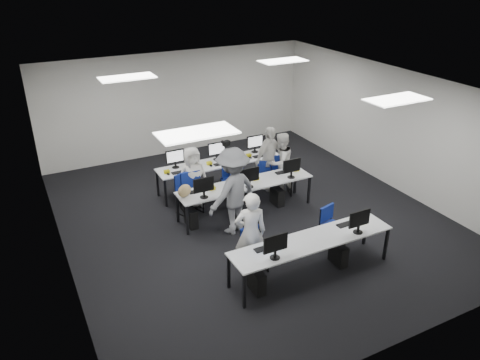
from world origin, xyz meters
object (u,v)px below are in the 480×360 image
chair_1 (332,233)px  photographer (233,191)px  student_3 (269,159)px  desk_front (312,242)px  chair_4 (281,182)px  chair_0 (254,257)px  chair_6 (232,186)px  chair_2 (189,201)px  chair_3 (233,189)px  chair_7 (262,179)px  desk_mid (246,186)px  chair_5 (188,194)px  student_2 (193,177)px  student_1 (281,162)px  student_0 (250,233)px

chair_1 → photographer: (-1.56, 1.40, 0.69)m
student_3 → photographer: 2.23m
desk_front → chair_4: (1.26, 3.08, -0.39)m
chair_0 → chair_1: (1.82, 0.01, -0.00)m
chair_6 → student_3: size_ratio=0.52×
chair_2 → student_3: 2.34m
chair_3 → chair_7: size_ratio=1.13×
desk_mid → chair_6: chair_6 is taller
chair_0 → chair_5: bearing=91.3°
student_2 → photographer: size_ratio=0.77×
desk_front → chair_6: 3.51m
desk_mid → student_1: bearing=25.9°
chair_4 → student_0: student_0 is taller
student_0 → student_2: 2.85m
chair_0 → chair_6: size_ratio=0.98×
desk_mid → chair_1: (0.94, -2.00, -0.42)m
chair_6 → student_0: 3.13m
chair_5 → chair_6: size_ratio=1.15×
chair_4 → chair_3: bearing=-168.5°
chair_7 → student_0: size_ratio=0.50×
desk_front → chair_6: chair_6 is taller
desk_mid → photographer: 0.91m
student_2 → photographer: 1.49m
chair_2 → chair_4: chair_2 is taller
student_0 → student_2: student_0 is taller
desk_front → chair_0: (-0.88, 0.59, -0.42)m
student_1 → chair_7: bearing=-53.8°
desk_mid → chair_7: chair_7 is taller
chair_1 → chair_6: bearing=91.4°
student_0 → chair_7: bearing=-108.2°
photographer → chair_2: bearing=-83.5°
chair_7 → chair_4: bearing=-36.2°
chair_5 → chair_1: bearing=-53.2°
chair_1 → student_2: 3.45m
desk_mid → chair_7: size_ratio=3.88×
chair_3 → desk_front: bearing=-86.3°
chair_0 → chair_1: size_ratio=1.00×
chair_0 → chair_3: 2.82m
student_0 → student_3: 3.49m
student_3 → photographer: size_ratio=0.86×
chair_2 → photographer: 1.45m
chair_6 → chair_1: bearing=-79.1°
student_1 → student_2: bearing=-21.4°
chair_0 → chair_4: (2.14, 2.49, 0.03)m
chair_7 → student_3: size_ratio=0.50×
chair_6 → chair_7: chair_6 is taller
desk_front → photographer: bearing=107.3°
photographer → chair_6: bearing=-134.5°
chair_4 → chair_5: bearing=-170.3°
chair_0 → chair_3: chair_3 is taller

